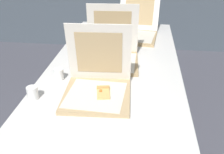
% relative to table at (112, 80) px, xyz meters
% --- Properties ---
extents(table, '(0.87, 2.21, 0.76)m').
position_rel_table_xyz_m(table, '(0.00, 0.00, 0.00)').
color(table, silver).
rests_on(table, ground).
extents(pizza_box_front, '(0.37, 0.38, 0.37)m').
position_rel_table_xyz_m(pizza_box_front, '(-0.05, -0.26, 0.10)').
color(pizza_box_front, tan).
rests_on(pizza_box_front, table).
extents(pizza_box_middle, '(0.38, 0.38, 0.38)m').
position_rel_table_xyz_m(pizza_box_middle, '(-0.02, 0.16, 0.10)').
color(pizza_box_middle, tan).
rests_on(pizza_box_middle, table).
extents(pizza_box_back, '(0.40, 0.52, 0.35)m').
position_rel_table_xyz_m(pizza_box_back, '(0.12, 0.72, 0.10)').
color(pizza_box_back, tan).
rests_on(pizza_box_back, table).
extents(cup_white_near_left, '(0.06, 0.06, 0.07)m').
position_rel_table_xyz_m(cup_white_near_left, '(-0.38, -0.35, 0.08)').
color(cup_white_near_left, white).
rests_on(cup_white_near_left, table).
extents(cup_white_far, '(0.06, 0.06, 0.07)m').
position_rel_table_xyz_m(cup_white_far, '(-0.24, 0.39, 0.08)').
color(cup_white_far, white).
rests_on(cup_white_far, table).
extents(cup_white_near_center, '(0.06, 0.06, 0.07)m').
position_rel_table_xyz_m(cup_white_near_center, '(-0.31, -0.12, 0.08)').
color(cup_white_near_center, white).
rests_on(cup_white_near_center, table).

